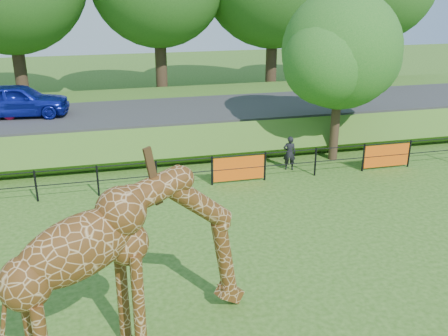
{
  "coord_description": "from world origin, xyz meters",
  "views": [
    {
      "loc": [
        -1.61,
        -8.36,
        6.89
      ],
      "look_at": [
        1.55,
        4.4,
        2.0
      ],
      "focal_mm": 40.0,
      "sensor_mm": 36.0,
      "label": 1
    }
  ],
  "objects_px": {
    "giraffe": "(136,268)",
    "tree_east": "(343,54)",
    "visitor": "(289,153)",
    "car_blue": "(19,100)"
  },
  "relations": [
    {
      "from": "giraffe",
      "to": "tree_east",
      "type": "height_order",
      "value": "tree_east"
    },
    {
      "from": "visitor",
      "to": "car_blue",
      "type": "bearing_deg",
      "value": -10.33
    },
    {
      "from": "giraffe",
      "to": "visitor",
      "type": "bearing_deg",
      "value": 29.9
    },
    {
      "from": "car_blue",
      "to": "visitor",
      "type": "distance_m",
      "value": 11.86
    },
    {
      "from": "giraffe",
      "to": "tree_east",
      "type": "relative_size",
      "value": 0.76
    },
    {
      "from": "giraffe",
      "to": "car_blue",
      "type": "distance_m",
      "value": 14.89
    },
    {
      "from": "giraffe",
      "to": "car_blue",
      "type": "xyz_separation_m",
      "value": [
        -3.87,
        14.37,
        0.29
      ]
    },
    {
      "from": "giraffe",
      "to": "visitor",
      "type": "xyz_separation_m",
      "value": [
        6.54,
        8.89,
        -1.17
      ]
    },
    {
      "from": "visitor",
      "to": "tree_east",
      "type": "relative_size",
      "value": 0.2
    },
    {
      "from": "car_blue",
      "to": "visitor",
      "type": "xyz_separation_m",
      "value": [
        10.42,
        -5.48,
        -1.46
      ]
    }
  ]
}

